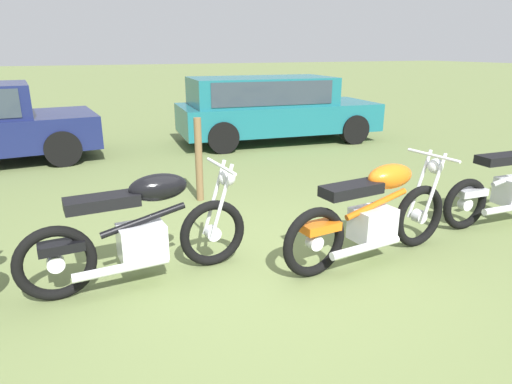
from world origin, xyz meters
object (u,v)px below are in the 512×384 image
Objects in this scene: car_teal at (270,105)px; fence_post_wooden at (199,160)px; motorcycle_orange at (374,214)px; motorcycle_black at (142,230)px.

fence_post_wooden is at bearing -123.11° from car_teal.
motorcycle_orange is 2.67m from fence_post_wooden.
motorcycle_orange is at bearing -16.04° from motorcycle_black.
car_teal reaches higher than fence_post_wooden.
motorcycle_black is at bearing -119.99° from car_teal.
motorcycle_black is 2.28m from fence_post_wooden.
motorcycle_black is at bearing -119.53° from fence_post_wooden.
car_teal is at bearing 51.52° from fence_post_wooden.
motorcycle_black is 1.79× the size of fence_post_wooden.
fence_post_wooden is (-1.03, 2.46, 0.09)m from motorcycle_orange.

